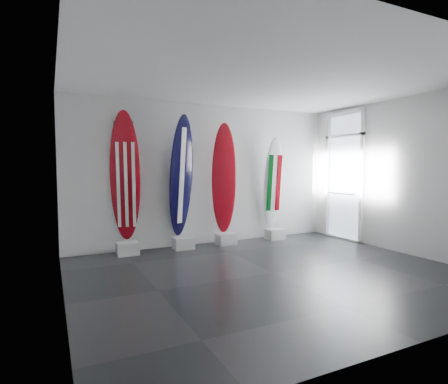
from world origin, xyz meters
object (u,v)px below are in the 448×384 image
surfboard_swiss (224,178)px  surfboard_italy (273,183)px  surfboard_navy (181,176)px  surfboard_usa (125,177)px

surfboard_swiss → surfboard_italy: size_ratio=1.12×
surfboard_swiss → surfboard_italy: (1.26, 0.00, -0.13)m
surfboard_navy → surfboard_swiss: surfboard_navy is taller
surfboard_navy → surfboard_italy: 2.24m
surfboard_italy → surfboard_swiss: bearing=-176.2°
surfboard_usa → surfboard_italy: bearing=14.8°
surfboard_swiss → surfboard_navy: bearing=-167.1°
surfboard_navy → surfboard_italy: bearing=-16.6°
surfboard_navy → surfboard_swiss: bearing=-16.6°
surfboard_navy → surfboard_swiss: (0.97, 0.00, -0.05)m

